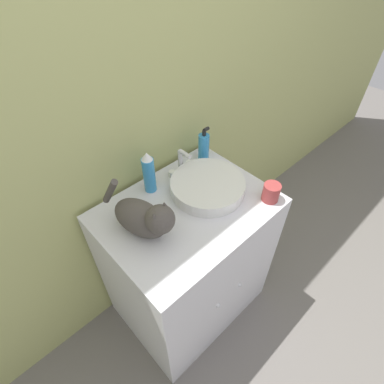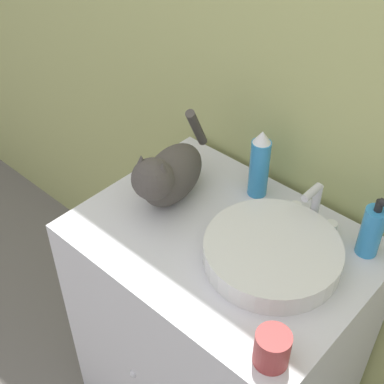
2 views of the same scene
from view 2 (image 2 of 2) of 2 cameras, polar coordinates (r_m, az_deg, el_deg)
wall_back at (r=1.46m, az=12.67°, el=12.68°), size 6.00×0.05×2.50m
vanity_cabinet at (r=1.78m, az=2.80°, el=-15.00°), size 0.78×0.60×0.88m
sink_basin at (r=1.37m, az=8.55°, el=-6.39°), size 0.35×0.35×0.06m
faucet at (r=1.47m, az=12.84°, el=-1.68°), size 0.15×0.09×0.14m
cat at (r=1.50m, az=-2.52°, el=1.90°), size 0.19×0.37×0.23m
soap_bottle at (r=1.42m, az=18.63°, el=-3.91°), size 0.06×0.06×0.18m
spray_bottle at (r=1.52m, az=7.22°, el=2.95°), size 0.06×0.06×0.22m
cup at (r=1.18m, az=8.54°, el=-16.18°), size 0.08×0.08×0.09m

